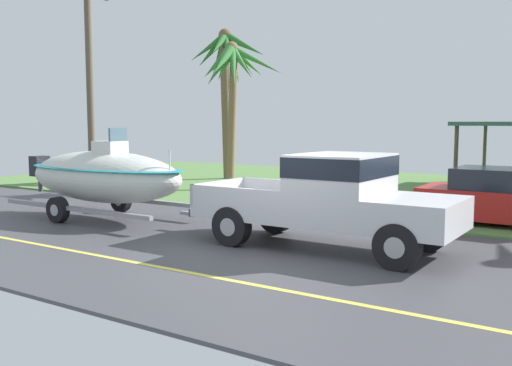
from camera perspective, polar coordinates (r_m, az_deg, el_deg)
The scene contains 6 objects.
ground at distance 18.36m, azimuth 15.36°, elevation -1.94°, with size 36.00×22.00×0.11m.
pickup_truck_towing at distance 11.18m, azimuth 8.24°, elevation -1.40°, with size 5.44×1.99×1.87m.
boat_on_trailer at distance 15.20m, azimuth -14.88°, elevation 0.67°, with size 6.28×2.31×2.33m.
palm_tree_near_left at distance 21.03m, azimuth -2.44°, elevation 10.87°, with size 2.83×3.30×5.35m.
palm_tree_near_right at distance 24.71m, azimuth -2.91°, elevation 11.75°, with size 3.26×3.00×6.39m.
utility_pole at distance 20.75m, azimuth -16.15°, elevation 9.57°, with size 0.24×1.80×7.36m.
Camera 1 is at (5.65, -8.90, 2.47)m, focal length 40.37 mm.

